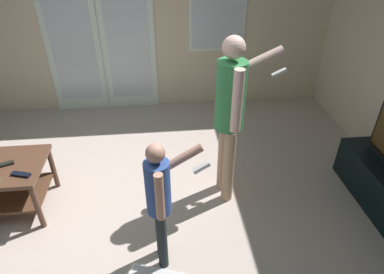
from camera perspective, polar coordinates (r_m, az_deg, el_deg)
The scene contains 6 objects.
ground_plane at distance 3.31m, azimuth -15.50°, elevation -14.61°, with size 6.23×4.90×0.02m, color #BCAAA0.
wall_back_with_doors at distance 4.78m, azimuth -13.78°, elevation 19.24°, with size 6.23×0.09×2.66m.
person_adult at distance 2.96m, azimuth 6.76°, elevation 4.82°, with size 0.69×0.49×1.63m.
person_child at distance 2.46m, azimuth -5.48°, elevation -10.17°, with size 0.50×0.35×1.16m.
tv_remote_black at distance 3.26m, azimuth -27.30°, elevation -5.73°, with size 0.17×0.05×0.02m, color black.
dvd_remote_slim at distance 3.46m, azimuth -29.60°, elevation -4.14°, with size 0.17×0.05×0.02m, color black.
Camera 1 is at (0.64, -2.20, 2.38)m, focal length 31.08 mm.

